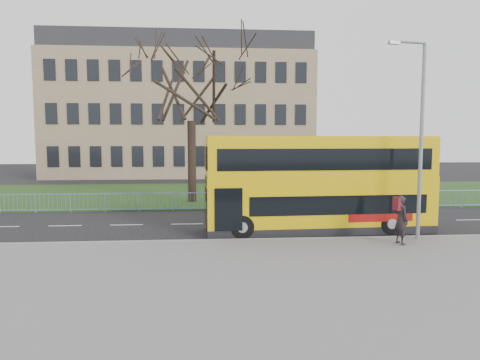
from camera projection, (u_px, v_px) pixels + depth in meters
name	position (u px, v px, depth m)	size (l,w,h in m)	color
ground	(251.00, 234.00, 19.33)	(120.00, 120.00, 0.00)	black
pavement	(274.00, 281.00, 12.62)	(80.00, 10.50, 0.12)	slate
kerb	(255.00, 240.00, 17.78)	(80.00, 0.20, 0.14)	gray
grass_verge	(233.00, 194.00, 33.52)	(80.00, 15.40, 0.08)	#1F3914
guard_railing	(240.00, 201.00, 25.83)	(40.00, 0.12, 1.10)	#6D8AC2
bare_tree	(191.00, 105.00, 28.43)	(9.05, 9.05, 12.93)	black
civic_building	(183.00, 118.00, 53.06)	(30.00, 15.00, 14.00)	#897657
yellow_bus	(319.00, 181.00, 19.68)	(10.47, 2.92, 4.35)	#D5AD09
pedestrian	(401.00, 220.00, 16.86)	(0.71, 0.46, 1.94)	black
street_lamp	(419.00, 133.00, 17.41)	(1.69, 0.42, 8.02)	gray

